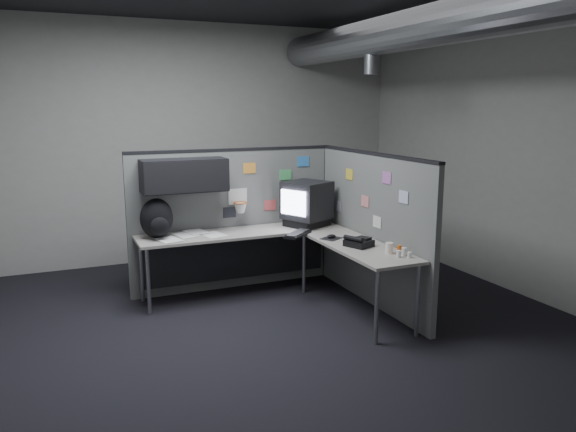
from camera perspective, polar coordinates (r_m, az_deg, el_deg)
name	(u,v)px	position (r m, az deg, el deg)	size (l,w,h in m)	color
room	(338,107)	(5.46, 5.09, 11.00)	(5.62, 5.62, 3.22)	black
partition_back	(221,205)	(6.40, -6.78, 1.09)	(2.44, 0.42, 1.63)	#5E605E
partition_right	(371,228)	(6.06, 8.46, -1.23)	(0.07, 2.23, 1.63)	#5E605E
desk	(272,245)	(6.11, -1.66, -2.99)	(2.31, 2.11, 0.73)	#9D968D
monitor	(307,203)	(6.49, 1.91, 1.32)	(0.60, 0.60, 0.52)	black
keyboard	(298,234)	(6.05, 0.98, -1.83)	(0.41, 0.38, 0.04)	black
mouse	(331,237)	(5.92, 4.43, -2.16)	(0.26, 0.25, 0.04)	black
phone	(358,242)	(5.62, 7.17, -2.66)	(0.29, 0.30, 0.11)	black
bottles	(402,252)	(5.34, 11.53, -3.61)	(0.13, 0.19, 0.09)	silver
cup	(389,248)	(5.40, 10.25, -3.22)	(0.07, 0.07, 0.10)	white
papers	(191,235)	(6.13, -9.80, -1.92)	(0.77, 0.58, 0.01)	white
backpack	(157,219)	(6.04, -13.18, -0.30)	(0.41, 0.40, 0.43)	black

